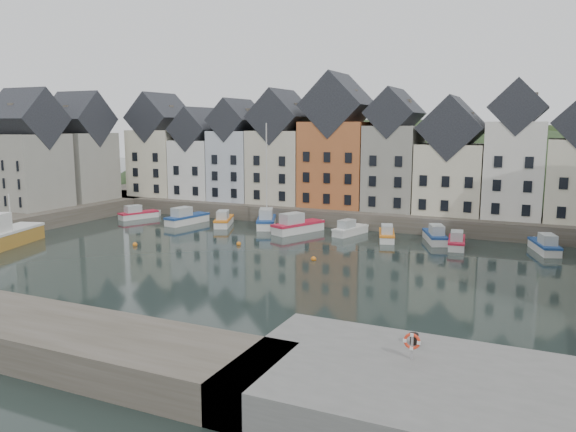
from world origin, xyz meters
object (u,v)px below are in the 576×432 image
Objects in this scene: boat_a at (137,214)px; boat_d at (266,220)px; mooring_bollard at (414,338)px; life_ring_post at (412,342)px.

boat_a is 0.43× the size of boat_d.
boat_a is 57.07m from mooring_bollard.
mooring_bollard is 0.43× the size of life_ring_post.
boat_d is (19.17, 1.88, 0.24)m from boat_a.
boat_d reaches higher than life_ring_post.
boat_a is at bearing 142.04° from life_ring_post.
boat_d is at bearing 28.34° from boat_a.
boat_a is at bearing 143.34° from mooring_bollard.
mooring_bollard is at bearing -13.92° from boat_a.
mooring_bollard is (26.59, -35.94, 1.44)m from boat_d.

